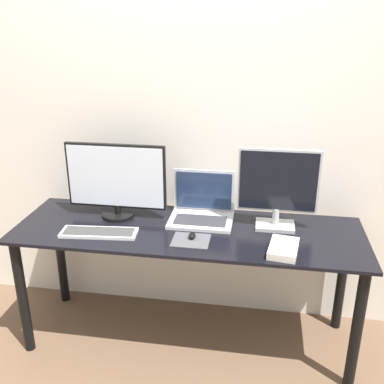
% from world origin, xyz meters
% --- Properties ---
extents(ground_plane, '(12.00, 12.00, 0.00)m').
position_xyz_m(ground_plane, '(0.00, 0.00, 0.00)').
color(ground_plane, brown).
extents(wall_back, '(7.00, 0.05, 2.50)m').
position_xyz_m(wall_back, '(0.00, 0.66, 1.25)').
color(wall_back, silver).
rests_on(wall_back, ground_plane).
extents(desk, '(1.86, 0.60, 0.71)m').
position_xyz_m(desk, '(0.00, 0.30, 0.59)').
color(desk, black).
rests_on(desk, ground_plane).
extents(monitor_left, '(0.56, 0.18, 0.42)m').
position_xyz_m(monitor_left, '(-0.42, 0.40, 0.93)').
color(monitor_left, black).
rests_on(monitor_left, desk).
extents(monitor_right, '(0.42, 0.14, 0.44)m').
position_xyz_m(monitor_right, '(0.46, 0.40, 0.94)').
color(monitor_right, '#B2B2B7').
rests_on(monitor_right, desk).
extents(laptop, '(0.35, 0.26, 0.26)m').
position_xyz_m(laptop, '(0.06, 0.45, 0.77)').
color(laptop, silver).
rests_on(laptop, desk).
extents(keyboard, '(0.41, 0.16, 0.02)m').
position_xyz_m(keyboard, '(-0.45, 0.17, 0.72)').
color(keyboard, silver).
rests_on(keyboard, desk).
extents(mousepad, '(0.19, 0.16, 0.00)m').
position_xyz_m(mousepad, '(0.04, 0.17, 0.71)').
color(mousepad, '#47474C').
rests_on(mousepad, desk).
extents(mouse, '(0.04, 0.06, 0.03)m').
position_xyz_m(mouse, '(0.04, 0.19, 0.73)').
color(mouse, black).
rests_on(mouse, mousepad).
extents(book, '(0.16, 0.23, 0.04)m').
position_xyz_m(book, '(0.50, 0.13, 0.73)').
color(book, silver).
rests_on(book, desk).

